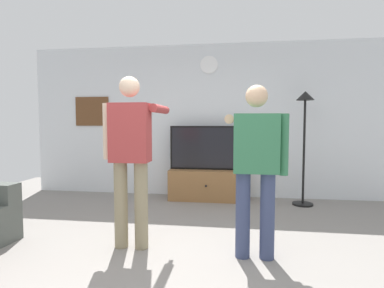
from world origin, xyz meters
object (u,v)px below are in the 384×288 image
Objects in this scene: wall_clock at (209,65)px; person_standing_nearer_couch at (256,161)px; tv_stand at (207,185)px; person_standing_nearer_lamp at (131,152)px; floor_lamp at (305,124)px; framed_picture at (92,111)px; television at (208,148)px.

wall_clock is 0.18× the size of person_standing_nearer_couch.
person_standing_nearer_couch is (0.67, -2.20, 0.69)m from tv_stand.
floor_lamp is at bearing 42.85° from person_standing_nearer_lamp.
television is at bearing -6.46° from framed_picture.
tv_stand is 1.87m from floor_lamp.
framed_picture reaches higher than person_standing_nearer_lamp.
television is 2.26m from person_standing_nearer_lamp.
wall_clock is 0.48× the size of framed_picture.
framed_picture is 3.84m from person_standing_nearer_couch.
floor_lamp is at bearing -4.71° from tv_stand.
tv_stand is 2.10m from wall_clock.
framed_picture is 3.77m from floor_lamp.
wall_clock is at bearing 90.00° from television.
framed_picture is (-2.19, 0.00, -0.80)m from wall_clock.
television is 2.30m from framed_picture.
person_standing_nearer_lamp is at bearing 176.81° from person_standing_nearer_couch.
person_standing_nearer_lamp is (-2.15, -2.00, -0.28)m from floor_lamp.
tv_stand is at bearing -90.00° from television.
person_standing_nearer_lamp is 1.27m from person_standing_nearer_couch.
television is 0.71× the size of floor_lamp.
floor_lamp is at bearing -6.41° from television.
floor_lamp reaches higher than television.
television is 4.17× the size of wall_clock.
wall_clock is at bearing -0.13° from framed_picture.
floor_lamp is 1.01× the size of person_standing_nearer_lamp.
person_standing_nearer_couch reaches higher than television.
person_standing_nearer_lamp is (-0.60, -2.17, 0.13)m from television.
person_standing_nearer_lamp is (-0.60, -2.12, 0.76)m from tv_stand.
television is 1.47m from wall_clock.
tv_stand is 0.72× the size of person_standing_nearer_lamp.
television is 0.77× the size of person_standing_nearer_couch.
tv_stand is at bearing -90.00° from wall_clock.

